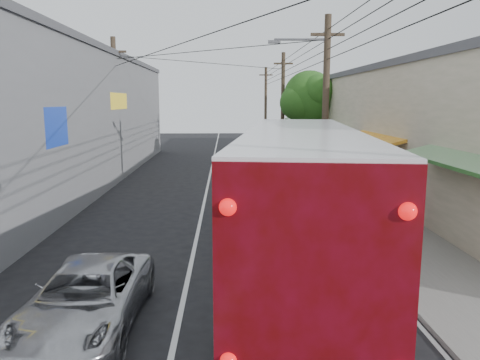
{
  "coord_description": "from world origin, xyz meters",
  "views": [
    {
      "loc": [
        0.99,
        -6.81,
        4.49
      ],
      "look_at": [
        1.48,
        9.45,
        1.75
      ],
      "focal_mm": 35.0,
      "sensor_mm": 36.0,
      "label": 1
    }
  ],
  "objects_px": {
    "parked_suv": "(304,180)",
    "parked_car_mid": "(270,162)",
    "coach_bus": "(301,196)",
    "parked_car_far": "(265,152)",
    "pedestrian_far": "(384,188)",
    "pedestrian_near": "(410,202)",
    "jeepney": "(87,298)"
  },
  "relations": [
    {
      "from": "parked_suv",
      "to": "pedestrian_far",
      "type": "xyz_separation_m",
      "value": [
        3.0,
        -2.16,
        -0.0
      ]
    },
    {
      "from": "parked_car_mid",
      "to": "pedestrian_near",
      "type": "xyz_separation_m",
      "value": [
        3.65,
        -13.42,
        0.32
      ]
    },
    {
      "from": "coach_bus",
      "to": "parked_car_far",
      "type": "height_order",
      "value": "coach_bus"
    },
    {
      "from": "pedestrian_near",
      "to": "pedestrian_far",
      "type": "distance_m",
      "value": 3.1
    },
    {
      "from": "jeepney",
      "to": "parked_car_far",
      "type": "bearing_deg",
      "value": 78.57
    },
    {
      "from": "coach_bus",
      "to": "jeepney",
      "type": "xyz_separation_m",
      "value": [
        -4.82,
        -3.49,
        -1.33
      ]
    },
    {
      "from": "parked_car_far",
      "to": "pedestrian_far",
      "type": "bearing_deg",
      "value": -76.33
    },
    {
      "from": "parked_car_far",
      "to": "parked_suv",
      "type": "bearing_deg",
      "value": -87.08
    },
    {
      "from": "parked_car_mid",
      "to": "pedestrian_far",
      "type": "height_order",
      "value": "pedestrian_far"
    },
    {
      "from": "coach_bus",
      "to": "parked_car_far",
      "type": "bearing_deg",
      "value": 95.45
    },
    {
      "from": "pedestrian_far",
      "to": "pedestrian_near",
      "type": "bearing_deg",
      "value": 106.43
    },
    {
      "from": "coach_bus",
      "to": "parked_car_mid",
      "type": "relative_size",
      "value": 3.39
    },
    {
      "from": "parked_suv",
      "to": "parked_car_mid",
      "type": "distance_m",
      "value": 8.21
    },
    {
      "from": "parked_car_mid",
      "to": "parked_car_far",
      "type": "bearing_deg",
      "value": 95.45
    },
    {
      "from": "parked_car_far",
      "to": "coach_bus",
      "type": "bearing_deg",
      "value": -92.79
    },
    {
      "from": "pedestrian_far",
      "to": "coach_bus",
      "type": "bearing_deg",
      "value": 74.41
    },
    {
      "from": "parked_suv",
      "to": "pedestrian_near",
      "type": "relative_size",
      "value": 3.65
    },
    {
      "from": "parked_suv",
      "to": "parked_car_far",
      "type": "xyz_separation_m",
      "value": [
        -0.8,
        12.69,
        -0.11
      ]
    },
    {
      "from": "coach_bus",
      "to": "parked_suv",
      "type": "xyz_separation_m",
      "value": [
        1.59,
        8.74,
        -1.04
      ]
    },
    {
      "from": "coach_bus",
      "to": "pedestrian_near",
      "type": "xyz_separation_m",
      "value": [
        4.43,
        3.49,
        -0.97
      ]
    },
    {
      "from": "jeepney",
      "to": "parked_car_far",
      "type": "distance_m",
      "value": 25.55
    },
    {
      "from": "parked_car_far",
      "to": "pedestrian_far",
      "type": "xyz_separation_m",
      "value": [
        3.8,
        -14.85,
        0.11
      ]
    },
    {
      "from": "jeepney",
      "to": "parked_suv",
      "type": "xyz_separation_m",
      "value": [
        6.4,
        12.23,
        0.3
      ]
    },
    {
      "from": "coach_bus",
      "to": "pedestrian_far",
      "type": "relative_size",
      "value": 8.36
    },
    {
      "from": "pedestrian_far",
      "to": "parked_car_mid",
      "type": "bearing_deg",
      "value": -50.54
    },
    {
      "from": "parked_suv",
      "to": "pedestrian_near",
      "type": "bearing_deg",
      "value": -65.75
    },
    {
      "from": "parked_suv",
      "to": "pedestrian_near",
      "type": "xyz_separation_m",
      "value": [
        2.85,
        -5.25,
        0.07
      ]
    },
    {
      "from": "parked_car_mid",
      "to": "parked_car_far",
      "type": "distance_m",
      "value": 4.52
    },
    {
      "from": "parked_car_mid",
      "to": "parked_car_far",
      "type": "relative_size",
      "value": 0.8
    },
    {
      "from": "coach_bus",
      "to": "parked_car_far",
      "type": "distance_m",
      "value": 21.48
    },
    {
      "from": "pedestrian_near",
      "to": "parked_car_far",
      "type": "bearing_deg",
      "value": -90.72
    },
    {
      "from": "coach_bus",
      "to": "pedestrian_far",
      "type": "height_order",
      "value": "coach_bus"
    }
  ]
}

